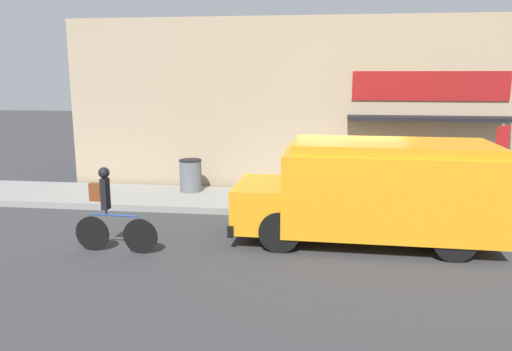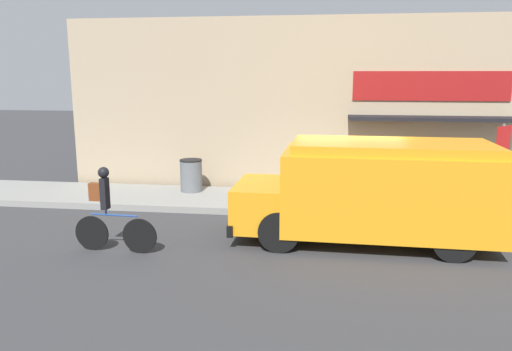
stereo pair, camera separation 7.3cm
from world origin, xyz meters
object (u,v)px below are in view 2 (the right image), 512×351
at_px(school_bus, 375,190).
at_px(trash_bin, 191,175).
at_px(cyclist, 109,212).
at_px(stop_sign_post, 502,154).

height_order(school_bus, trash_bin, school_bus).
relative_size(cyclist, stop_sign_post, 0.79).
bearing_deg(trash_bin, cyclist, -95.10).
height_order(school_bus, stop_sign_post, stop_sign_post).
relative_size(school_bus, stop_sign_post, 2.49).
relative_size(cyclist, trash_bin, 1.87).
height_order(cyclist, trash_bin, cyclist).
bearing_deg(school_bus, trash_bin, 146.61).
bearing_deg(school_bus, stop_sign_post, 34.09).
bearing_deg(cyclist, school_bus, 16.34).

